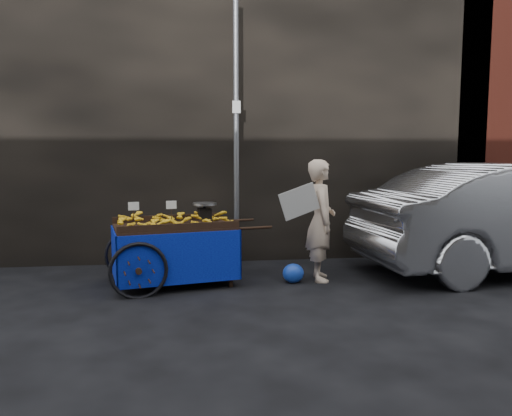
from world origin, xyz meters
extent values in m
plane|color=black|center=(0.00, 0.00, 0.00)|extent=(80.00, 80.00, 0.00)
cube|color=black|center=(-1.00, 2.60, 2.50)|extent=(11.00, 2.00, 5.00)
cube|color=#591E14|center=(5.50, 2.60, 2.50)|extent=(3.00, 2.00, 5.00)
cylinder|color=slate|center=(0.30, 1.30, 2.00)|extent=(0.08, 0.08, 4.00)
cube|color=white|center=(0.30, 1.25, 2.40)|extent=(0.12, 0.02, 0.18)
cube|color=black|center=(-0.61, 0.33, 0.75)|extent=(1.67, 1.23, 0.06)
cube|color=black|center=(-0.70, 0.77, 0.82)|extent=(1.48, 0.35, 0.09)
cube|color=black|center=(-0.52, -0.10, 0.82)|extent=(1.48, 0.35, 0.09)
cube|color=black|center=(0.11, 0.10, 0.38)|extent=(0.06, 0.06, 0.75)
cube|color=black|center=(-0.04, 0.84, 0.38)|extent=(0.06, 0.06, 0.75)
cylinder|color=black|center=(0.44, 0.17, 0.75)|extent=(0.47, 0.13, 0.04)
cylinder|color=black|center=(0.28, 0.91, 0.75)|extent=(0.47, 0.13, 0.04)
torus|color=black|center=(-1.01, -0.27, 0.33)|extent=(0.70, 0.19, 0.71)
torus|color=black|center=(-1.22, 0.73, 0.33)|extent=(0.70, 0.19, 0.71)
cylinder|color=black|center=(-1.12, 0.23, 0.33)|extent=(0.26, 1.04, 0.05)
cube|color=#07098A|center=(-0.51, -0.14, 0.43)|extent=(1.52, 0.34, 0.64)
cube|color=#07098A|center=(-0.71, 0.80, 0.43)|extent=(1.52, 0.34, 0.64)
cube|color=#07098A|center=(-1.36, 0.18, 0.43)|extent=(0.22, 0.96, 0.64)
cube|color=#07098A|center=(0.14, 0.49, 0.43)|extent=(0.22, 0.96, 0.64)
cube|color=black|center=(-0.20, 0.47, 0.91)|extent=(0.19, 0.16, 0.15)
cylinder|color=silver|center=(-0.20, 0.47, 1.05)|extent=(0.38, 0.38, 0.03)
cube|color=white|center=(-1.10, 0.13, 1.07)|extent=(0.13, 0.04, 0.10)
cube|color=white|center=(-0.63, 0.22, 1.07)|extent=(0.13, 0.04, 0.10)
imported|color=beige|center=(1.35, 0.30, 0.82)|extent=(0.46, 0.64, 1.64)
cube|color=beige|center=(1.00, 0.07, 1.10)|extent=(0.58, 0.13, 0.50)
ellipsoid|color=#183DB4|center=(0.96, 0.18, 0.13)|extent=(0.29, 0.23, 0.26)
camera|label=1|loc=(-0.36, -6.21, 1.74)|focal=35.00mm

